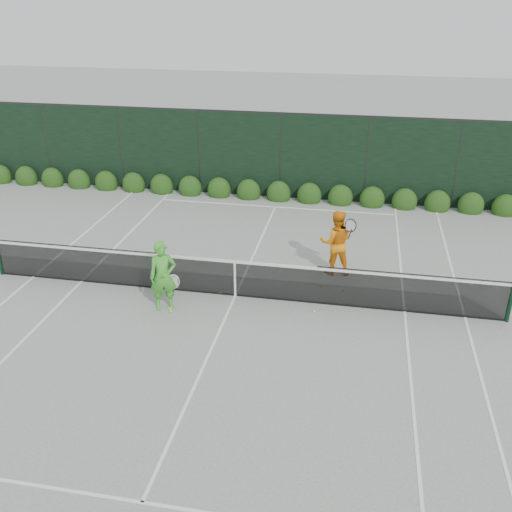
# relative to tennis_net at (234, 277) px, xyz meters

# --- Properties ---
(ground) EXTENTS (80.00, 80.00, 0.00)m
(ground) POSITION_rel_tennis_net_xyz_m (0.02, 0.00, -0.53)
(ground) COLOR gray
(ground) RESTS_ON ground
(tennis_net) EXTENTS (12.90, 0.10, 1.07)m
(tennis_net) POSITION_rel_tennis_net_xyz_m (0.00, 0.00, 0.00)
(tennis_net) COLOR black
(tennis_net) RESTS_ON ground
(player_woman) EXTENTS (0.74, 0.62, 1.72)m
(player_woman) POSITION_rel_tennis_net_xyz_m (-1.49, -0.90, 0.33)
(player_woman) COLOR green
(player_woman) RESTS_ON ground
(player_man) EXTENTS (0.98, 0.80, 1.78)m
(player_man) POSITION_rel_tennis_net_xyz_m (2.36, 1.74, 0.36)
(player_man) COLOR orange
(player_man) RESTS_ON ground
(court_lines) EXTENTS (11.03, 23.83, 0.01)m
(court_lines) POSITION_rel_tennis_net_xyz_m (0.02, 0.00, -0.53)
(court_lines) COLOR white
(court_lines) RESTS_ON ground
(windscreen_fence) EXTENTS (32.00, 21.07, 3.06)m
(windscreen_fence) POSITION_rel_tennis_net_xyz_m (0.02, -2.71, 0.98)
(windscreen_fence) COLOR black
(windscreen_fence) RESTS_ON ground
(hedge_row) EXTENTS (31.66, 0.65, 0.94)m
(hedge_row) POSITION_rel_tennis_net_xyz_m (0.02, 7.15, -0.30)
(hedge_row) COLOR #173C10
(hedge_row) RESTS_ON ground
(tennis_balls) EXTENTS (4.37, 2.00, 0.07)m
(tennis_balls) POSITION_rel_tennis_net_xyz_m (0.30, -0.08, -0.50)
(tennis_balls) COLOR #E0EE34
(tennis_balls) RESTS_ON ground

